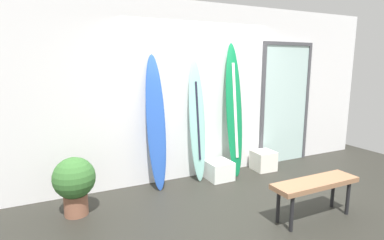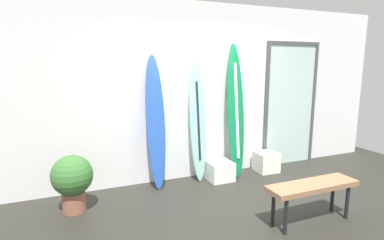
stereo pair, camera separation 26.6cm
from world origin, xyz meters
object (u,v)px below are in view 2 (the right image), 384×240
at_px(surfboard_cobalt, 156,123).
at_px(display_block_center, 220,171).
at_px(surfboard_seafoam, 198,121).
at_px(glass_door, 290,102).
at_px(bench, 312,188).
at_px(surfboard_emerald, 236,111).
at_px(display_block_left, 266,162).
at_px(potted_plant, 72,179).

height_order(surfboard_cobalt, display_block_center, surfboard_cobalt).
bearing_deg(display_block_center, surfboard_seafoam, 154.82).
relative_size(display_block_center, glass_door, 0.17).
xyz_separation_m(surfboard_cobalt, bench, (1.40, -1.71, -0.57)).
xyz_separation_m(surfboard_seafoam, display_block_center, (0.33, -0.15, -0.82)).
height_order(surfboard_cobalt, surfboard_emerald, surfboard_emerald).
bearing_deg(display_block_left, glass_door, 20.39).
bearing_deg(potted_plant, bench, -27.39).
height_order(display_block_center, bench, bench).
xyz_separation_m(surfboard_seafoam, display_block_left, (1.26, -0.10, -0.80)).
distance_m(surfboard_seafoam, display_block_center, 0.89).
height_order(surfboard_emerald, potted_plant, surfboard_emerald).
bearing_deg(surfboard_seafoam, surfboard_emerald, -5.06).
height_order(surfboard_cobalt, surfboard_seafoam, surfboard_cobalt).
xyz_separation_m(display_block_center, potted_plant, (-2.21, -0.26, 0.28)).
relative_size(surfboard_cobalt, potted_plant, 2.72).
relative_size(surfboard_cobalt, surfboard_seafoam, 1.03).
bearing_deg(potted_plant, surfboard_seafoam, 12.37).
xyz_separation_m(display_block_left, glass_door, (0.66, 0.24, 0.99)).
distance_m(surfboard_emerald, display_block_center, 1.00).
height_order(surfboard_cobalt, glass_door, glass_door).
height_order(display_block_left, glass_door, glass_door).
xyz_separation_m(surfboard_seafoam, glass_door, (1.92, 0.14, 0.19)).
height_order(surfboard_emerald, bench, surfboard_emerald).
height_order(surfboard_seafoam, potted_plant, surfboard_seafoam).
bearing_deg(surfboard_emerald, glass_door, 8.85).
height_order(surfboard_cobalt, display_block_left, surfboard_cobalt).
relative_size(surfboard_emerald, display_block_left, 5.83).
distance_m(glass_door, potted_plant, 3.91).
bearing_deg(glass_door, bench, -122.73).
bearing_deg(surfboard_emerald, surfboard_cobalt, 179.29).
bearing_deg(glass_door, display_block_left, -159.61).
bearing_deg(surfboard_cobalt, glass_door, 3.96).
bearing_deg(surfboard_seafoam, surfboard_cobalt, -176.62).
distance_m(display_block_center, bench, 1.67).
distance_m(surfboard_emerald, potted_plant, 2.64).
distance_m(display_block_left, bench, 1.76).
relative_size(glass_door, bench, 1.97).
height_order(display_block_center, potted_plant, potted_plant).
relative_size(display_block_left, glass_door, 0.17).
xyz_separation_m(glass_door, potted_plant, (-3.80, -0.55, -0.72)).
xyz_separation_m(surfboard_cobalt, surfboard_seafoam, (0.69, 0.04, -0.02)).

